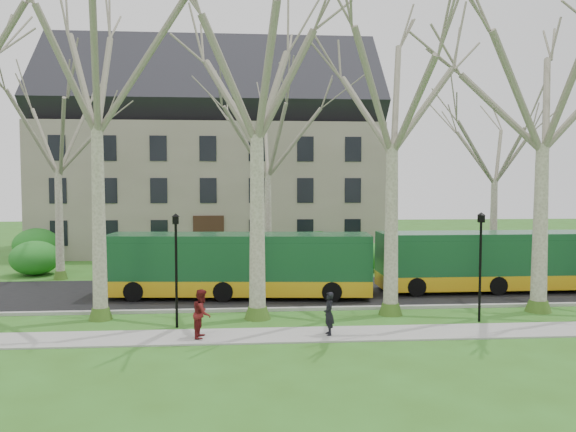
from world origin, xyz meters
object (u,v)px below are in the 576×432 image
at_px(bus_lead, 239,264).
at_px(pedestrian_a, 329,313).
at_px(pedestrian_b, 202,313).
at_px(bus_follow, 500,260).

xyz_separation_m(bus_lead, pedestrian_a, (3.32, -7.11, -0.79)).
relative_size(bus_lead, pedestrian_a, 8.07).
relative_size(pedestrian_a, pedestrian_b, 0.90).
distance_m(bus_lead, pedestrian_b, 7.24).
bearing_deg(pedestrian_b, pedestrian_a, -83.81).
height_order(bus_lead, pedestrian_a, bus_lead).
xyz_separation_m(bus_lead, bus_follow, (13.28, 0.55, -0.03)).
bearing_deg(bus_lead, pedestrian_b, -95.18).
relative_size(bus_follow, pedestrian_b, 7.14).
height_order(bus_follow, pedestrian_b, bus_follow).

